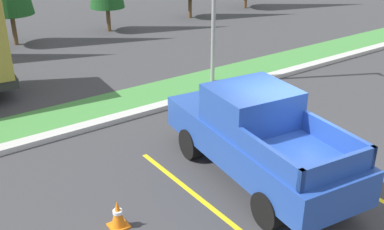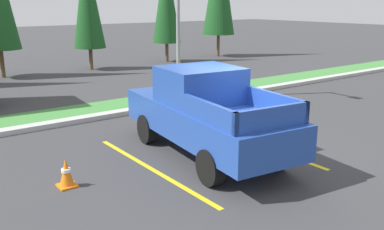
# 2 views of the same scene
# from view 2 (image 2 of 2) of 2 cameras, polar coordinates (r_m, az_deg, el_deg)

# --- Properties ---
(ground_plane) EXTENTS (120.00, 120.00, 0.00)m
(ground_plane) POSITION_cam_2_polar(r_m,az_deg,el_deg) (10.74, 6.86, -4.83)
(ground_plane) COLOR #38383A
(parking_line_near) EXTENTS (0.12, 4.80, 0.01)m
(parking_line_near) POSITION_cam_2_polar(r_m,az_deg,el_deg) (9.62, -5.40, -7.16)
(parking_line_near) COLOR yellow
(parking_line_near) RESTS_ON ground
(parking_line_far) EXTENTS (0.12, 4.80, 0.01)m
(parking_line_far) POSITION_cam_2_polar(r_m,az_deg,el_deg) (11.42, 8.01, -3.63)
(parking_line_far) COLOR yellow
(parking_line_far) RESTS_ON ground
(curb_strip) EXTENTS (56.00, 0.40, 0.15)m
(curb_strip) POSITION_cam_2_polar(r_m,az_deg,el_deg) (14.58, -6.73, 0.77)
(curb_strip) COLOR #B2B2AD
(curb_strip) RESTS_ON ground
(grass_median) EXTENTS (56.00, 1.80, 0.06)m
(grass_median) POSITION_cam_2_polar(r_m,az_deg,el_deg) (15.53, -8.77, 1.40)
(grass_median) COLOR #42843D
(grass_median) RESTS_ON ground
(pickup_truck_main) EXTENTS (2.51, 5.41, 2.10)m
(pickup_truck_main) POSITION_cam_2_polar(r_m,az_deg,el_deg) (10.18, 1.80, 0.29)
(pickup_truck_main) COLOR black
(pickup_truck_main) RESTS_ON ground
(traffic_cone) EXTENTS (0.36, 0.36, 0.60)m
(traffic_cone) POSITION_cam_2_polar(r_m,az_deg,el_deg) (8.97, -16.40, -7.42)
(traffic_cone) COLOR orange
(traffic_cone) RESTS_ON ground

